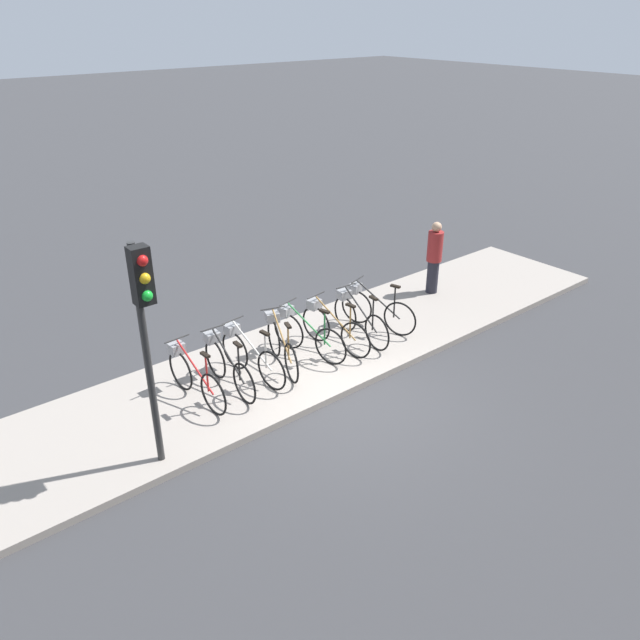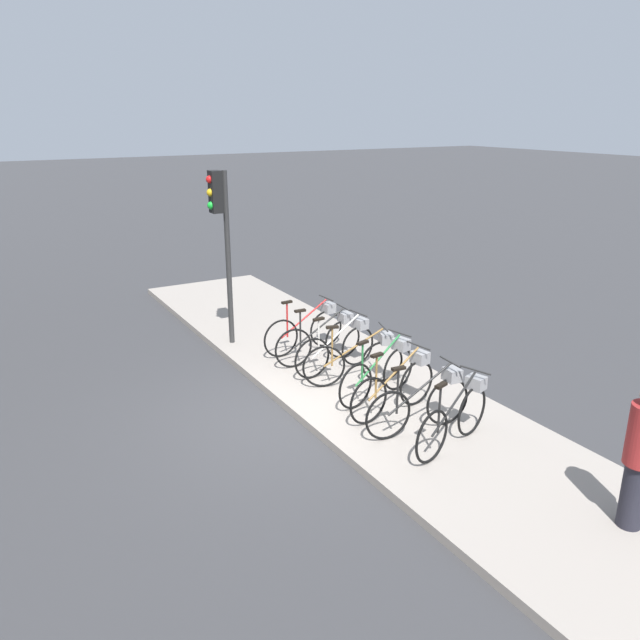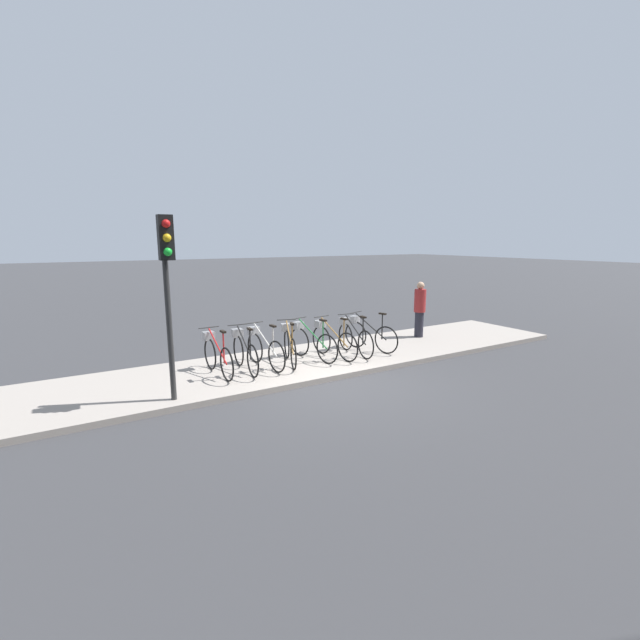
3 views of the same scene
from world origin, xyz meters
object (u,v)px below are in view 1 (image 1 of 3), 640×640
parked_bicycle_5 (332,326)px  parked_bicycle_3 (281,343)px  parked_bicycle_4 (305,333)px  traffic_light (144,314)px  parked_bicycle_1 (226,364)px  pedestrian (434,256)px  parked_bicycle_0 (193,375)px  parked_bicycle_2 (249,354)px  parked_bicycle_7 (374,307)px  parked_bicycle_6 (358,317)px

parked_bicycle_5 → parked_bicycle_3: bearing=176.5°
parked_bicycle_4 → traffic_light: size_ratio=0.51×
parked_bicycle_1 → parked_bicycle_3: same height
pedestrian → parked_bicycle_1: bearing=-175.3°
parked_bicycle_0 → parked_bicycle_5: (2.89, -0.10, 0.00)m
parked_bicycle_2 → parked_bicycle_7: size_ratio=1.03×
pedestrian → traffic_light: traffic_light is taller
parked_bicycle_3 → parked_bicycle_4: same height
parked_bicycle_1 → parked_bicycle_7: bearing=0.4°
parked_bicycle_6 → traffic_light: 5.16m
parked_bicycle_3 → traffic_light: traffic_light is taller
parked_bicycle_3 → parked_bicycle_4: size_ratio=0.98×
parked_bicycle_3 → parked_bicycle_5: bearing=-3.5°
parked_bicycle_3 → pedestrian: pedestrian is taller
parked_bicycle_6 → pedestrian: size_ratio=1.03×
parked_bicycle_1 → parked_bicycle_2: (0.49, 0.04, 0.00)m
pedestrian → traffic_light: (-7.48, -1.62, 1.50)m
parked_bicycle_1 → parked_bicycle_5: bearing=-1.6°
parked_bicycle_6 → traffic_light: size_ratio=0.52×
parked_bicycle_2 → parked_bicycle_3: same height
parked_bicycle_3 → traffic_light: (-2.89, -1.15, 1.92)m
pedestrian → parked_bicycle_0: bearing=-176.1°
parked_bicycle_3 → parked_bicycle_6: 1.79m
parked_bicycle_1 → pedestrian: size_ratio=1.03×
parked_bicycle_0 → pedestrian: bearing=3.9°
parked_bicycle_3 → traffic_light: bearing=-158.3°
parked_bicycle_1 → parked_bicycle_3: (1.13, 0.01, 0.00)m
parked_bicycle_7 → traffic_light: traffic_light is taller
parked_bicycle_2 → parked_bicycle_1: bearing=-174.9°
parked_bicycle_1 → parked_bicycle_6: size_ratio=1.00×
parked_bicycle_2 → parked_bicycle_6: 2.43m
pedestrian → parked_bicycle_4: bearing=-173.8°
parked_bicycle_4 → parked_bicycle_6: same height
parked_bicycle_5 → parked_bicycle_1: bearing=178.4°
parked_bicycle_2 → parked_bicycle_6: same height
parked_bicycle_2 → parked_bicycle_5: (1.79, -0.11, 0.00)m
pedestrian → traffic_light: 7.80m
parked_bicycle_1 → traffic_light: (-1.76, -1.14, 1.92)m
parked_bicycle_2 → parked_bicycle_5: bearing=-3.4°
parked_bicycle_2 → parked_bicycle_3: (0.65, -0.04, 0.00)m
parked_bicycle_6 → parked_bicycle_1: bearing=178.2°
parked_bicycle_0 → parked_bicycle_1: same height
parked_bicycle_2 → pedestrian: size_ratio=1.03×
parked_bicycle_1 → pedestrian: (5.73, 0.47, 0.42)m
parked_bicycle_5 → parked_bicycle_6: (0.64, -0.03, 0.00)m
parked_bicycle_2 → traffic_light: 3.18m
parked_bicycle_0 → parked_bicycle_4: 2.34m
parked_bicycle_0 → parked_bicycle_7: (4.07, -0.02, 0.00)m
parked_bicycle_5 → parked_bicycle_7: bearing=4.1°
parked_bicycle_2 → parked_bicycle_7: (2.97, -0.02, 0.00)m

